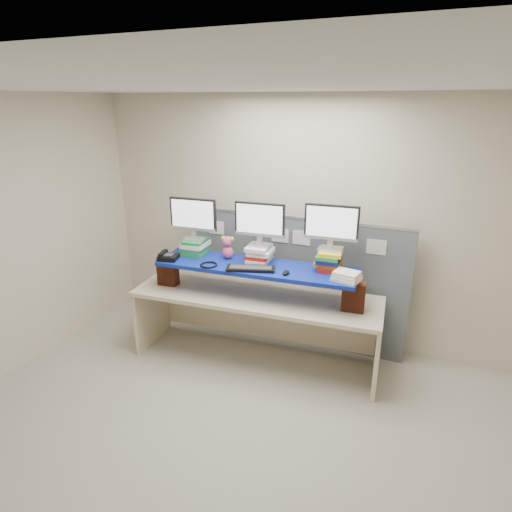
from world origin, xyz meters
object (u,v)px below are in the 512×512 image
at_px(monitor_left, 193,216).
at_px(desk_phone, 168,257).
at_px(monitor_center, 260,222).
at_px(keyboard, 251,268).
at_px(monitor_right, 331,225).
at_px(desk, 256,308).
at_px(blue_board, 256,267).

bearing_deg(monitor_left, desk_phone, -128.66).
bearing_deg(monitor_left, monitor_center, -0.00).
height_order(monitor_left, keyboard, monitor_left).
relative_size(monitor_right, keyboard, 1.04).
relative_size(desk, blue_board, 1.29).
relative_size(monitor_center, keyboard, 1.04).
bearing_deg(monitor_left, desk, -9.04).
relative_size(desk, desk_phone, 11.43).
bearing_deg(monitor_center, desk, -90.15).
distance_m(keyboard, desk_phone, 0.93).
bearing_deg(keyboard, blue_board, 72.48).
relative_size(blue_board, desk_phone, 8.84).
bearing_deg(keyboard, desk_phone, 166.26).
height_order(keyboard, desk_phone, desk_phone).
bearing_deg(desk_phone, monitor_right, -0.25).
bearing_deg(desk_phone, keyboard, -9.26).
distance_m(desk, monitor_center, 0.93).
distance_m(monitor_left, keyboard, 0.88).
distance_m(blue_board, monitor_left, 0.88).
xyz_separation_m(keyboard, desk_phone, (-0.93, -0.07, 0.02)).
height_order(monitor_right, desk_phone, monitor_right).
bearing_deg(monitor_right, monitor_left, 180.00).
bearing_deg(desk_phone, monitor_center, 6.03).
distance_m(monitor_center, keyboard, 0.49).
distance_m(blue_board, desk_phone, 0.95).
distance_m(blue_board, keyboard, 0.14).
distance_m(desk, blue_board, 0.47).
bearing_deg(desk, monitor_left, 170.96).
height_order(desk, keyboard, keyboard).
bearing_deg(blue_board, monitor_right, 9.28).
xyz_separation_m(monitor_center, keyboard, (0.01, -0.26, -0.42)).
xyz_separation_m(blue_board, keyboard, (0.00, -0.14, 0.03)).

